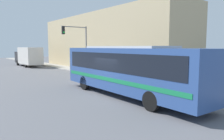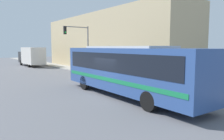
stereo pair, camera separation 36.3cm
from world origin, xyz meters
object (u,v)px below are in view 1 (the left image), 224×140
object	(u,v)px
parking_meter	(97,66)
pedestrian_near_corner	(88,64)
city_bus	(128,67)
delivery_truck	(28,56)
fire_hydrant	(122,75)
traffic_light_pole	(78,41)
pedestrian_mid_block	(94,65)

from	to	relation	value
parking_meter	pedestrian_near_corner	bearing A→B (deg)	73.19
city_bus	delivery_truck	size ratio (longest dim) A/B	1.41
delivery_truck	fire_hydrant	distance (m)	21.25
city_bus	delivery_truck	xyz separation A→B (m)	(1.50, 26.77, -0.20)
city_bus	fire_hydrant	xyz separation A→B (m)	(4.32, 5.74, -1.40)
delivery_truck	fire_hydrant	bearing A→B (deg)	-82.37
fire_hydrant	city_bus	bearing A→B (deg)	-126.98
city_bus	traffic_light_pole	distance (m)	13.44
city_bus	pedestrian_near_corner	distance (m)	15.33
city_bus	traffic_light_pole	xyz separation A→B (m)	(3.38, 12.85, 2.04)
pedestrian_mid_block	fire_hydrant	bearing A→B (deg)	-97.52
city_bus	parking_meter	distance (m)	11.13
city_bus	delivery_truck	world-z (taller)	city_bus
city_bus	pedestrian_mid_block	distance (m)	13.43
delivery_truck	traffic_light_pole	world-z (taller)	traffic_light_pole
city_bus	pedestrian_mid_block	size ratio (longest dim) A/B	6.93
delivery_truck	parking_meter	size ratio (longest dim) A/B	6.11
traffic_light_pole	delivery_truck	bearing A→B (deg)	97.69
fire_hydrant	parking_meter	xyz separation A→B (m)	(0.00, 4.49, 0.56)
parking_meter	city_bus	bearing A→B (deg)	-112.91
fire_hydrant	pedestrian_near_corner	size ratio (longest dim) A/B	0.46
fire_hydrant	traffic_light_pole	size ratio (longest dim) A/B	0.13
delivery_truck	pedestrian_mid_block	xyz separation A→B (m)	(3.69, -14.42, -0.70)
city_bus	pedestrian_mid_block	xyz separation A→B (m)	(5.19, 12.35, -0.89)
fire_hydrant	traffic_light_pole	distance (m)	7.96
traffic_light_pole	parking_meter	bearing A→B (deg)	-70.34
traffic_light_pole	parking_meter	distance (m)	4.01
traffic_light_pole	parking_meter	size ratio (longest dim) A/B	4.05
fire_hydrant	traffic_light_pole	xyz separation A→B (m)	(-0.94, 7.12, 3.44)
delivery_truck	traffic_light_pole	distance (m)	14.22
city_bus	fire_hydrant	size ratio (longest dim) A/B	16.08
traffic_light_pole	pedestrian_mid_block	xyz separation A→B (m)	(1.81, -0.50, -2.94)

